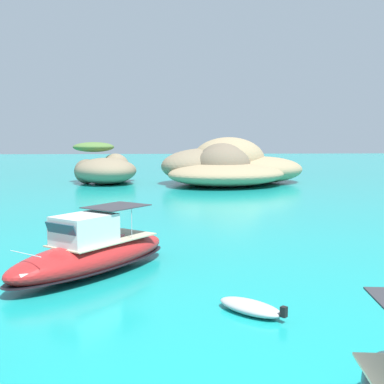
# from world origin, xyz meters

# --- Properties ---
(islet_large) EXTENTS (25.66, 22.72, 6.57)m
(islet_large) POSITION_xyz_m (7.56, 58.02, 2.46)
(islet_large) COLOR #756651
(islet_large) RESTS_ON ground
(islet_small) EXTENTS (10.93, 14.86, 5.85)m
(islet_small) POSITION_xyz_m (-9.63, 60.33, 1.92)
(islet_small) COLOR #84755B
(islet_small) RESTS_ON ground
(motorboat_red) EXTENTS (8.21, 9.20, 2.98)m
(motorboat_red) POSITION_xyz_m (-5.51, 13.40, 0.95)
(motorboat_red) COLOR red
(motorboat_red) RESTS_ON ground
(dinghy_tender) EXTENTS (2.57, 2.65, 0.58)m
(dinghy_tender) POSITION_xyz_m (0.84, 7.76, 0.22)
(dinghy_tender) COLOR #B2B2B2
(dinghy_tender) RESTS_ON ground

